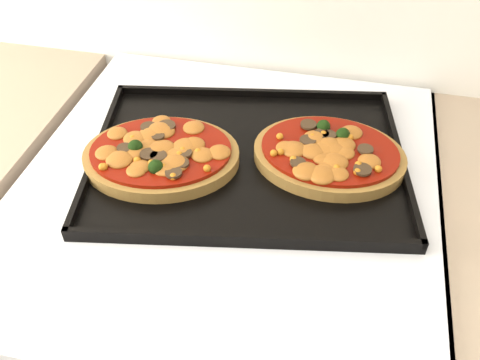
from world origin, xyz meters
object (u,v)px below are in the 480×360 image
(stove, at_px, (233,342))
(pizza_left, at_px, (161,154))
(baking_tray, at_px, (248,156))
(pizza_right, at_px, (329,153))

(stove, distance_m, pizza_left, 0.49)
(baking_tray, height_order, pizza_right, pizza_right)
(stove, bearing_deg, baking_tray, 57.03)
(stove, bearing_deg, pizza_right, 19.22)
(baking_tray, xyz_separation_m, pizza_left, (-0.12, -0.04, 0.01))
(stove, xyz_separation_m, pizza_right, (0.14, 0.05, 0.48))
(baking_tray, relative_size, pizza_right, 2.07)
(stove, height_order, pizza_right, pizza_right)
(baking_tray, height_order, pizza_left, pizza_left)
(baking_tray, bearing_deg, pizza_right, -1.70)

